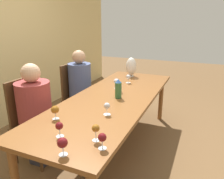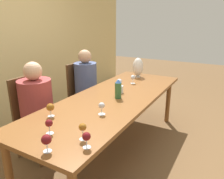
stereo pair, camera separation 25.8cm
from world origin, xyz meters
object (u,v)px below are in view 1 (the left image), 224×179
at_px(wine_glass_1, 96,129).
at_px(vase, 131,67).
at_px(wine_glass_6, 107,106).
at_px(chair_far, 76,94).
at_px(wine_glass_2, 62,143).
at_px(wine_glass_5, 128,77).
at_px(person_far, 81,87).
at_px(wine_glass_4, 102,138).
at_px(wine_glass_7, 59,127).
at_px(person_near, 36,112).
at_px(chair_near, 31,119).
at_px(water_bottle, 118,89).
at_px(wine_glass_3, 55,110).
at_px(wine_glass_0, 116,82).
at_px(water_tumbler, 119,89).

bearing_deg(wine_glass_1, vase, 11.36).
bearing_deg(wine_glass_1, wine_glass_6, 14.86).
xyz_separation_m(wine_glass_6, chair_far, (0.99, 0.99, -0.32)).
xyz_separation_m(wine_glass_1, wine_glass_6, (0.47, 0.13, -0.01)).
distance_m(wine_glass_2, chair_far, 2.01).
height_order(wine_glass_5, person_far, person_far).
bearing_deg(chair_far, wine_glass_4, -141.79).
distance_m(wine_glass_1, wine_glass_7, 0.30).
bearing_deg(person_near, chair_near, 90.00).
bearing_deg(wine_glass_2, person_far, 27.83).
height_order(wine_glass_5, wine_glass_7, wine_glass_5).
relative_size(wine_glass_6, chair_near, 0.13).
height_order(wine_glass_6, person_near, person_near).
bearing_deg(wine_glass_2, wine_glass_5, 5.88).
relative_size(water_bottle, wine_glass_2, 1.76).
distance_m(wine_glass_1, chair_far, 1.87).
distance_m(vase, wine_glass_5, 0.41).
height_order(water_bottle, wine_glass_2, water_bottle).
distance_m(wine_glass_3, person_near, 0.61).
distance_m(wine_glass_3, wine_glass_4, 0.67).
height_order(wine_glass_0, chair_far, chair_far).
bearing_deg(wine_glass_2, wine_glass_1, -25.17).
bearing_deg(wine_glass_7, chair_near, 57.48).
xyz_separation_m(wine_glass_4, wine_glass_6, (0.55, 0.22, 0.00)).
relative_size(water_tumbler, wine_glass_6, 0.74).
relative_size(vase, wine_glass_5, 2.47).
height_order(chair_near, chair_far, same).
xyz_separation_m(water_tumbler, person_near, (-0.69, 0.75, -0.17)).
xyz_separation_m(water_bottle, wine_glass_3, (-0.77, 0.32, -0.02)).
bearing_deg(wine_glass_0, chair_far, 78.80).
relative_size(wine_glass_7, person_far, 0.10).
bearing_deg(chair_far, wine_glass_6, -134.82).
distance_m(water_tumbler, wine_glass_1, 1.19).
distance_m(water_tumbler, wine_glass_4, 1.29).
bearing_deg(person_far, vase, -47.80).
relative_size(vase, wine_glass_4, 2.55).
bearing_deg(water_tumbler, wine_glass_7, 179.32).
relative_size(wine_glass_2, wine_glass_5, 1.04).
distance_m(water_tumbler, vase, 0.88).
bearing_deg(wine_glass_3, wine_glass_7, -137.17).
bearing_deg(wine_glass_7, person_far, 25.80).
xyz_separation_m(wine_glass_0, wine_glass_4, (-1.39, -0.46, -0.01)).
height_order(water_bottle, person_near, person_near).
relative_size(vase, chair_near, 0.31).
bearing_deg(chair_far, person_far, -90.00).
bearing_deg(person_far, wine_glass_4, -143.98).
distance_m(wine_glass_1, wine_glass_4, 0.12).
bearing_deg(person_far, wine_glass_5, -76.64).
bearing_deg(wine_glass_2, wine_glass_3, 42.11).
bearing_deg(vase, person_far, 132.20).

